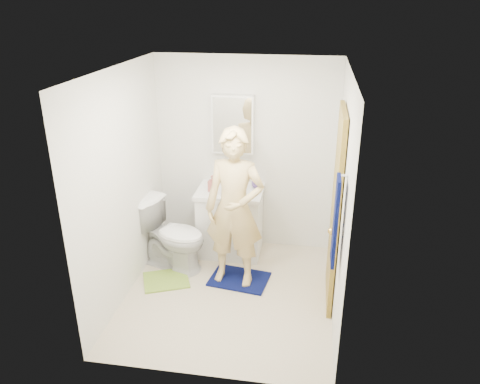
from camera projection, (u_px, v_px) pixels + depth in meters
name	position (u px, v px, depth m)	size (l,w,h in m)	color
floor	(229.00, 295.00, 5.11)	(2.20, 2.40, 0.02)	beige
ceiling	(227.00, 69.00, 4.17)	(2.20, 2.40, 0.02)	white
wall_back	(246.00, 155.00, 5.74)	(2.20, 0.02, 2.40)	silver
wall_front	(199.00, 255.00, 3.54)	(2.20, 0.02, 2.40)	silver
wall_left	(122.00, 186.00, 4.80)	(0.02, 2.40, 2.40)	silver
wall_right	(342.00, 201.00, 4.47)	(0.02, 2.40, 2.40)	silver
vanity_cabinet	(230.00, 223.00, 5.80)	(0.75, 0.55, 0.80)	white
countertop	(230.00, 192.00, 5.64)	(0.79, 0.59, 0.05)	white
sink_basin	(230.00, 190.00, 5.63)	(0.40, 0.40, 0.03)	white
faucet	(233.00, 180.00, 5.77)	(0.03, 0.03, 0.12)	silver
medicine_cabinet	(233.00, 124.00, 5.54)	(0.50, 0.12, 0.70)	white
mirror_panel	(232.00, 126.00, 5.48)	(0.46, 0.01, 0.66)	white
door	(335.00, 210.00, 4.68)	(0.05, 0.80, 2.05)	#A8882E
door_knob	(331.00, 231.00, 4.43)	(0.07, 0.07, 0.07)	gold
towel	(335.00, 222.00, 3.95)	(0.03, 0.24, 0.80)	#070E46
towel_hook	(345.00, 175.00, 3.78)	(0.02, 0.02, 0.06)	silver
toilet	(172.00, 235.00, 5.48)	(0.47, 0.82, 0.84)	white
bath_mat	(239.00, 279.00, 5.36)	(0.65, 0.46, 0.02)	#070E46
green_rug	(166.00, 280.00, 5.34)	(0.50, 0.42, 0.02)	#86AD39
soap_dispenser	(212.00, 183.00, 5.56)	(0.09, 0.09, 0.20)	#AA564F
toothbrush_cup	(256.00, 184.00, 5.67)	(0.11, 0.11, 0.09)	#583E89
man	(235.00, 209.00, 4.99)	(0.65, 0.42, 1.77)	#DABB7A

